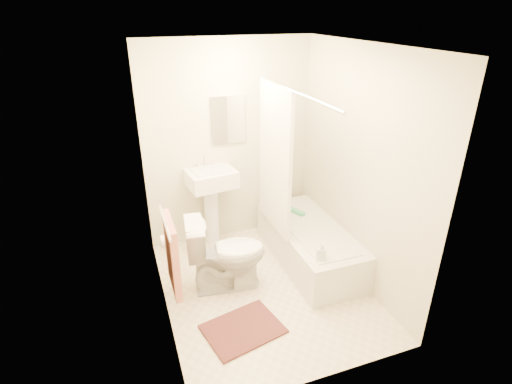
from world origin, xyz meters
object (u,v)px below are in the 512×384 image
object	(u,v)px
toilet	(226,254)
soap_bottle	(321,251)
bathtub	(309,244)
bath_mat	(243,329)
sink	(212,204)

from	to	relation	value
toilet	soap_bottle	size ratio (longest dim) A/B	4.16
bathtub	bath_mat	distance (m)	1.34
sink	soap_bottle	world-z (taller)	sink
toilet	soap_bottle	bearing A→B (deg)	-112.46
toilet	bath_mat	distance (m)	0.77
toilet	sink	distance (m)	0.90
soap_bottle	bath_mat	bearing A→B (deg)	-166.86
bathtub	soap_bottle	xyz separation A→B (m)	(-0.19, -0.59, 0.31)
sink	bathtub	xyz separation A→B (m)	(0.93, -0.76, -0.31)
toilet	soap_bottle	xyz separation A→B (m)	(0.82, -0.47, 0.14)
bathtub	bath_mat	size ratio (longest dim) A/B	2.31
sink	bath_mat	xyz separation A→B (m)	(-0.12, -1.56, -0.52)
sink	bathtub	size ratio (longest dim) A/B	0.68
toilet	bathtub	size ratio (longest dim) A/B	0.52
toilet	sink	size ratio (longest dim) A/B	0.76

